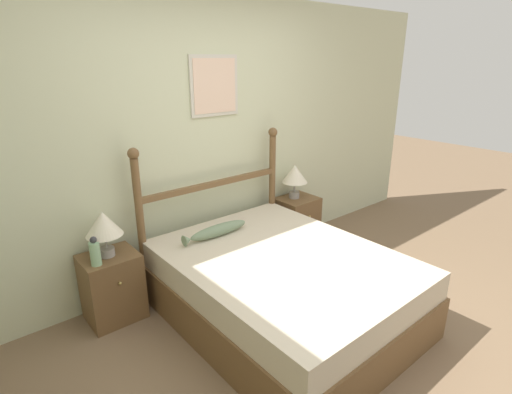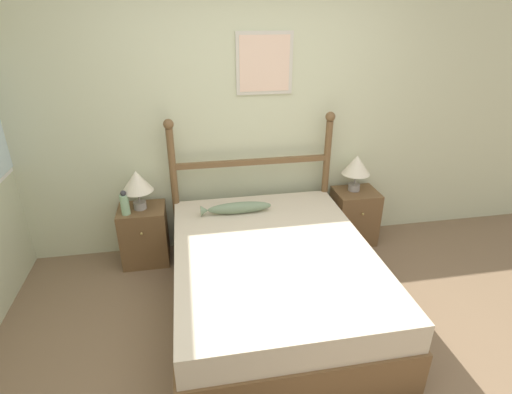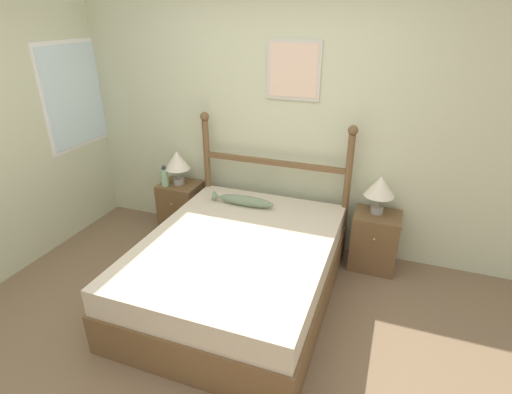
{
  "view_description": "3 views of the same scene",
  "coord_description": "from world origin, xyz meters",
  "px_view_note": "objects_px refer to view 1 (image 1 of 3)",
  "views": [
    {
      "loc": [
        -1.93,
        -1.36,
        2.01
      ],
      "look_at": [
        0.04,
        0.99,
        0.93
      ],
      "focal_mm": 28.0,
      "sensor_mm": 36.0,
      "label": 1
    },
    {
      "loc": [
        -0.58,
        -1.88,
        2.21
      ],
      "look_at": [
        -0.06,
        0.96,
        0.84
      ],
      "focal_mm": 28.0,
      "sensor_mm": 36.0,
      "label": 2
    },
    {
      "loc": [
        1.12,
        -1.95,
        2.26
      ],
      "look_at": [
        0.06,
        0.92,
        0.83
      ],
      "focal_mm": 28.0,
      "sensor_mm": 36.0,
      "label": 3
    }
  ],
  "objects_px": {
    "bed": "(283,287)",
    "table_lamp_left": "(103,225)",
    "nightstand_right": "(297,222)",
    "fish_pillow": "(217,231)",
    "table_lamp_right": "(295,175)",
    "bottle": "(95,252)",
    "nightstand_left": "(112,287)"
  },
  "relations": [
    {
      "from": "table_lamp_left",
      "to": "bed",
      "type": "bearing_deg",
      "value": -39.84
    },
    {
      "from": "table_lamp_left",
      "to": "nightstand_right",
      "type": "bearing_deg",
      "value": -0.0
    },
    {
      "from": "bed",
      "to": "bottle",
      "type": "relative_size",
      "value": 8.54
    },
    {
      "from": "table_lamp_right",
      "to": "fish_pillow",
      "type": "relative_size",
      "value": 0.58
    },
    {
      "from": "nightstand_left",
      "to": "table_lamp_left",
      "type": "bearing_deg",
      "value": 179.25
    },
    {
      "from": "nightstand_right",
      "to": "fish_pillow",
      "type": "relative_size",
      "value": 0.89
    },
    {
      "from": "nightstand_right",
      "to": "table_lamp_right",
      "type": "distance_m",
      "value": 0.54
    },
    {
      "from": "bed",
      "to": "nightstand_left",
      "type": "xyz_separation_m",
      "value": [
        -1.04,
        0.87,
        0.0
      ]
    },
    {
      "from": "nightstand_right",
      "to": "table_lamp_left",
      "type": "xyz_separation_m",
      "value": [
        -2.09,
        0.0,
        0.54
      ]
    },
    {
      "from": "table_lamp_right",
      "to": "fish_pillow",
      "type": "bearing_deg",
      "value": -167.05
    },
    {
      "from": "table_lamp_left",
      "to": "bottle",
      "type": "xyz_separation_m",
      "value": [
        -0.11,
        -0.09,
        -0.16
      ]
    },
    {
      "from": "table_lamp_left",
      "to": "fish_pillow",
      "type": "distance_m",
      "value": 0.91
    },
    {
      "from": "nightstand_right",
      "to": "table_lamp_right",
      "type": "height_order",
      "value": "table_lamp_right"
    },
    {
      "from": "bottle",
      "to": "bed",
      "type": "bearing_deg",
      "value": -34.0
    },
    {
      "from": "bottle",
      "to": "fish_pillow",
      "type": "height_order",
      "value": "bottle"
    },
    {
      "from": "table_lamp_right",
      "to": "fish_pillow",
      "type": "xyz_separation_m",
      "value": [
        -1.22,
        -0.28,
        -0.21
      ]
    },
    {
      "from": "nightstand_right",
      "to": "table_lamp_right",
      "type": "xyz_separation_m",
      "value": [
        -0.02,
        0.03,
        0.54
      ]
    },
    {
      "from": "table_lamp_left",
      "to": "fish_pillow",
      "type": "bearing_deg",
      "value": -16.1
    },
    {
      "from": "nightstand_left",
      "to": "table_lamp_right",
      "type": "xyz_separation_m",
      "value": [
        2.07,
        0.03,
        0.54
      ]
    },
    {
      "from": "nightstand_right",
      "to": "fish_pillow",
      "type": "xyz_separation_m",
      "value": [
        -1.24,
        -0.25,
        0.33
      ]
    },
    {
      "from": "nightstand_left",
      "to": "table_lamp_left",
      "type": "height_order",
      "value": "table_lamp_left"
    },
    {
      "from": "nightstand_right",
      "to": "bottle",
      "type": "distance_m",
      "value": 2.24
    },
    {
      "from": "bed",
      "to": "table_lamp_left",
      "type": "bearing_deg",
      "value": 140.16
    },
    {
      "from": "table_lamp_left",
      "to": "table_lamp_right",
      "type": "relative_size",
      "value": 1.0
    },
    {
      "from": "nightstand_left",
      "to": "fish_pillow",
      "type": "bearing_deg",
      "value": -16.17
    },
    {
      "from": "bed",
      "to": "table_lamp_left",
      "type": "height_order",
      "value": "table_lamp_left"
    },
    {
      "from": "fish_pillow",
      "to": "nightstand_right",
      "type": "bearing_deg",
      "value": 11.25
    },
    {
      "from": "bottle",
      "to": "fish_pillow",
      "type": "distance_m",
      "value": 0.98
    },
    {
      "from": "table_lamp_right",
      "to": "fish_pillow",
      "type": "distance_m",
      "value": 1.27
    },
    {
      "from": "nightstand_left",
      "to": "fish_pillow",
      "type": "xyz_separation_m",
      "value": [
        0.85,
        -0.25,
        0.33
      ]
    },
    {
      "from": "nightstand_right",
      "to": "table_lamp_left",
      "type": "relative_size",
      "value": 1.52
    },
    {
      "from": "bottle",
      "to": "fish_pillow",
      "type": "relative_size",
      "value": 0.36
    }
  ]
}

